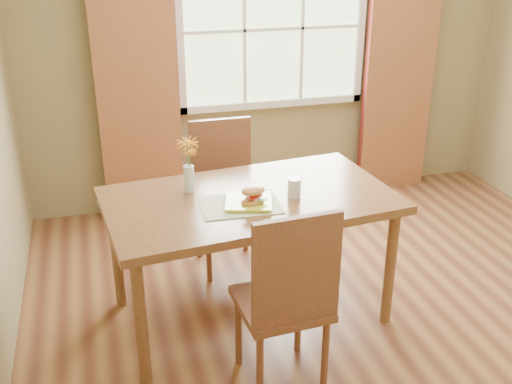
{
  "coord_description": "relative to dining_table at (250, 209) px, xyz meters",
  "views": [
    {
      "loc": [
        -1.5,
        -2.97,
        2.28
      ],
      "look_at": [
        -0.65,
        0.08,
        0.87
      ],
      "focal_mm": 42.0,
      "sensor_mm": 36.0,
      "label": 1
    }
  ],
  "objects": [
    {
      "name": "room",
      "position": [
        0.67,
        -0.13,
        0.61
      ],
      "size": [
        4.24,
        3.84,
        2.74
      ],
      "color": "brown",
      "rests_on": "ground"
    },
    {
      "name": "window",
      "position": [
        0.67,
        1.74,
        0.76
      ],
      "size": [
        1.62,
        0.06,
        1.32
      ],
      "color": "beige",
      "rests_on": "room"
    },
    {
      "name": "curtain_left",
      "position": [
        -0.48,
        1.65,
        0.36
      ],
      "size": [
        0.65,
        0.08,
        2.2
      ],
      "primitive_type": "cube",
      "color": "maroon",
      "rests_on": "room"
    },
    {
      "name": "curtain_right",
      "position": [
        1.82,
        1.65,
        0.36
      ],
      "size": [
        0.65,
        0.08,
        2.2
      ],
      "primitive_type": "cube",
      "color": "maroon",
      "rests_on": "room"
    },
    {
      "name": "dining_table",
      "position": [
        0.0,
        0.0,
        0.0
      ],
      "size": [
        1.77,
        1.11,
        0.82
      ],
      "rotation": [
        0.0,
        0.0,
        0.1
      ],
      "color": "brown",
      "rests_on": "room"
    },
    {
      "name": "chair_near",
      "position": [
        0.01,
        -0.71,
        -0.15
      ],
      "size": [
        0.47,
        0.47,
        1.07
      ],
      "rotation": [
        0.0,
        0.0,
        0.06
      ],
      "color": "brown",
      "rests_on": "room"
    },
    {
      "name": "chair_far",
      "position": [
        0.0,
        0.71,
        -0.16
      ],
      "size": [
        0.44,
        0.44,
        1.06
      ],
      "rotation": [
        0.0,
        0.0,
        -0.0
      ],
      "color": "brown",
      "rests_on": "room"
    },
    {
      "name": "placemat",
      "position": [
        -0.09,
        -0.11,
        0.09
      ],
      "size": [
        0.47,
        0.35,
        0.01
      ],
      "primitive_type": "cube",
      "rotation": [
        0.0,
        0.0,
        -0.05
      ],
      "color": "beige",
      "rests_on": "dining_table"
    },
    {
      "name": "plate",
      "position": [
        -0.04,
        -0.11,
        0.1
      ],
      "size": [
        0.32,
        0.32,
        0.01
      ],
      "primitive_type": "cube",
      "rotation": [
        0.0,
        0.0,
        -0.28
      ],
      "color": "#CFE238",
      "rests_on": "placemat"
    },
    {
      "name": "croissant_sandwich",
      "position": [
        -0.02,
        -0.15,
        0.16
      ],
      "size": [
        0.17,
        0.13,
        0.11
      ],
      "rotation": [
        0.0,
        0.0,
        0.25
      ],
      "color": "#CB8645",
      "rests_on": "plate"
    },
    {
      "name": "water_glass",
      "position": [
        0.25,
        -0.08,
        0.14
      ],
      "size": [
        0.08,
        0.08,
        0.12
      ],
      "color": "silver",
      "rests_on": "dining_table"
    },
    {
      "name": "flower_vase",
      "position": [
        -0.33,
        0.17,
        0.28
      ],
      "size": [
        0.13,
        0.13,
        0.33
      ],
      "color": "silver",
      "rests_on": "dining_table"
    }
  ]
}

